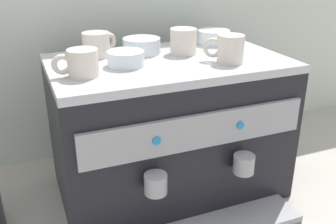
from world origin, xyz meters
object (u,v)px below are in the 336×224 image
ceramic_cup_2 (97,44)px  milk_pitcher (281,140)px  ceramic_cup_3 (81,63)px  espresso_machine (169,128)px  ceramic_bowl_0 (142,46)px  ceramic_bowl_1 (214,37)px  ceramic_bowl_2 (126,59)px  ceramic_cup_0 (229,49)px  ceramic_cup_1 (183,41)px

ceramic_cup_2 → milk_pitcher: bearing=-7.7°
ceramic_cup_3 → milk_pitcher: bearing=7.1°
espresso_machine → ceramic_bowl_0: ceramic_bowl_0 is taller
ceramic_bowl_1 → milk_pitcher: 0.45m
ceramic_bowl_0 → milk_pitcher: ceramic_bowl_0 is taller
ceramic_bowl_1 → ceramic_bowl_2: ceramic_bowl_1 is taller
ceramic_cup_3 → ceramic_bowl_0: (0.20, 0.15, -0.01)m
espresso_machine → milk_pitcher: espresso_machine is taller
ceramic_bowl_0 → milk_pitcher: (0.49, -0.07, -0.36)m
ceramic_cup_0 → ceramic_cup_3: bearing=176.2°
ceramic_bowl_2 → espresso_machine: bearing=6.8°
ceramic_cup_1 → milk_pitcher: bearing=-3.4°
ceramic_bowl_2 → milk_pitcher: size_ratio=0.71×
ceramic_cup_3 → ceramic_bowl_2: 0.13m
ceramic_cup_2 → ceramic_bowl_0: 0.13m
ceramic_cup_0 → ceramic_bowl_2: (-0.26, 0.07, -0.02)m
espresso_machine → ceramic_cup_2: size_ratio=6.09×
ceramic_bowl_2 → milk_pitcher: 0.67m
ceramic_cup_2 → ceramic_bowl_0: bearing=-6.5°
espresso_machine → ceramic_cup_1: ceramic_cup_1 is taller
ceramic_cup_0 → ceramic_bowl_1: ceramic_cup_0 is taller
ceramic_cup_0 → milk_pitcher: bearing=20.0°
ceramic_bowl_1 → ceramic_bowl_2: size_ratio=1.07×
ceramic_cup_2 → ceramic_cup_3: 0.18m
ceramic_bowl_0 → milk_pitcher: 0.61m
ceramic_cup_0 → ceramic_cup_1: size_ratio=0.84×
ceramic_bowl_2 → ceramic_cup_1: bearing=18.3°
ceramic_cup_0 → ceramic_bowl_1: bearing=72.1°
milk_pitcher → ceramic_cup_2: bearing=172.3°
espresso_machine → ceramic_cup_0: (0.14, -0.09, 0.24)m
ceramic_cup_1 → ceramic_bowl_1: ceramic_cup_1 is taller
espresso_machine → ceramic_cup_0: bearing=-32.5°
ceramic_cup_2 → ceramic_cup_1: bearing=-14.3°
espresso_machine → ceramic_bowl_2: (-0.13, -0.02, 0.23)m
ceramic_cup_3 → milk_pitcher: (0.69, 0.09, -0.38)m
ceramic_cup_1 → ceramic_cup_3: 0.33m
ceramic_cup_3 → ceramic_bowl_1: size_ratio=1.06×
ceramic_bowl_1 → milk_pitcher: size_ratio=0.76×
ceramic_bowl_0 → ceramic_bowl_2: bearing=-126.2°
ceramic_bowl_0 → ceramic_cup_3: bearing=-142.4°
espresso_machine → ceramic_bowl_1: ceramic_bowl_1 is taller
ceramic_cup_1 → ceramic_bowl_0: (-0.11, 0.05, -0.02)m
ceramic_cup_0 → ceramic_bowl_1: 0.22m
ceramic_cup_0 → ceramic_cup_3: 0.38m
ceramic_cup_1 → milk_pitcher: 0.54m
ceramic_cup_1 → milk_pitcher: (0.38, -0.02, -0.38)m
ceramic_cup_1 → ceramic_bowl_0: bearing=157.5°
ceramic_bowl_0 → ceramic_bowl_2: size_ratio=1.12×
ceramic_cup_1 → ceramic_cup_3: (-0.31, -0.11, -0.00)m
ceramic_cup_2 → ceramic_bowl_0: ceramic_cup_2 is taller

